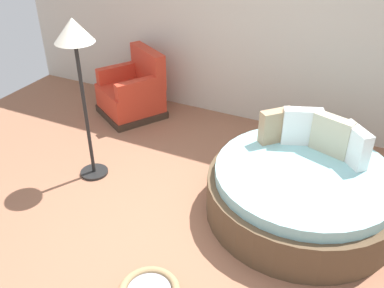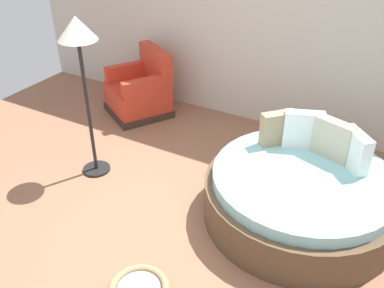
{
  "view_description": "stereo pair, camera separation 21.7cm",
  "coord_description": "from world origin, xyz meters",
  "views": [
    {
      "loc": [
        1.39,
        -2.7,
        2.92
      ],
      "look_at": [
        -0.29,
        0.74,
        0.55
      ],
      "focal_mm": 39.7,
      "sensor_mm": 36.0,
      "label": 1
    },
    {
      "loc": [
        1.58,
        -2.6,
        2.92
      ],
      "look_at": [
        -0.29,
        0.74,
        0.55
      ],
      "focal_mm": 39.7,
      "sensor_mm": 36.0,
      "label": 2
    }
  ],
  "objects": [
    {
      "name": "ground_plane",
      "position": [
        0.0,
        0.0,
        -0.01
      ],
      "size": [
        8.0,
        8.0,
        0.02
      ],
      "primitive_type": "cube",
      "color": "#936047"
    },
    {
      "name": "red_armchair",
      "position": [
        -1.82,
        1.94,
        0.33
      ],
      "size": [
        1.09,
        1.09,
        0.94
      ],
      "color": "#38281E",
      "rests_on": "ground_plane"
    },
    {
      "name": "round_daybed",
      "position": [
        0.9,
        0.83,
        0.28
      ],
      "size": [
        1.91,
        1.91,
        0.94
      ],
      "color": "brown",
      "rests_on": "ground_plane"
    },
    {
      "name": "floor_lamp",
      "position": [
        -1.43,
        0.45,
        1.53
      ],
      "size": [
        0.4,
        0.4,
        1.82
      ],
      "color": "black",
      "rests_on": "ground_plane"
    },
    {
      "name": "back_wall",
      "position": [
        0.0,
        2.59,
        1.44
      ],
      "size": [
        8.0,
        0.12,
        2.88
      ],
      "primitive_type": "cube",
      "color": "beige",
      "rests_on": "ground_plane"
    }
  ]
}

